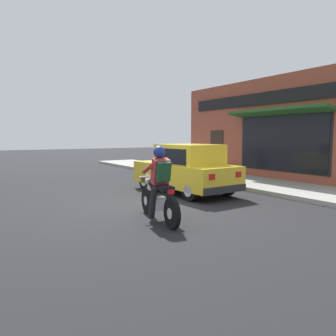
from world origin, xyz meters
TOP-DOWN VIEW (x-y plane):
  - ground_plane at (0.00, 0.00)m, footprint 80.00×80.00m
  - sidewalk_curb at (5.00, 3.00)m, footprint 2.60×22.00m
  - storefront_building at (6.53, 2.08)m, footprint 1.25×9.43m
  - motorcycle_with_rider at (-0.68, -1.48)m, footprint 0.65×2.01m
  - car_hatchback at (1.83, 1.06)m, footprint 1.81×3.85m
  - trash_bin at (4.31, 3.62)m, footprint 0.56×0.56m

SIDE VIEW (x-z plane):
  - ground_plane at x=0.00m, z-range 0.00..0.00m
  - sidewalk_curb at x=5.00m, z-range 0.00..0.14m
  - trash_bin at x=4.31m, z-range 0.15..1.13m
  - motorcycle_with_rider at x=-0.68m, z-range -0.13..1.49m
  - car_hatchback at x=1.83m, z-range -0.02..1.55m
  - storefront_building at x=6.53m, z-range 0.01..4.21m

